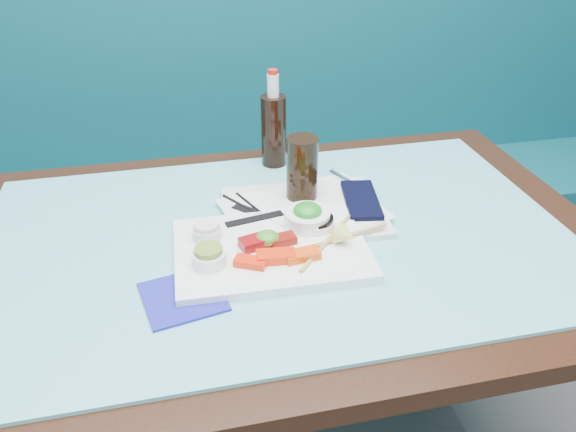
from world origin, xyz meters
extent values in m
cube|color=#0E4F58|center=(0.00, 2.22, 0.23)|extent=(3.00, 0.55, 0.45)
cube|color=#0E4F58|center=(0.00, 2.44, 0.70)|extent=(3.00, 0.12, 0.95)
cube|color=black|center=(0.00, 1.45, 0.73)|extent=(1.40, 0.90, 0.04)
cylinder|color=black|center=(-0.62, 1.82, 0.35)|extent=(0.06, 0.06, 0.71)
cylinder|color=black|center=(0.62, 1.82, 0.35)|extent=(0.06, 0.06, 0.71)
cube|color=#69C4D3|center=(0.00, 1.45, 0.75)|extent=(1.22, 0.76, 0.01)
cube|color=white|center=(-0.03, 1.39, 0.77)|extent=(0.39, 0.28, 0.02)
cube|color=red|center=(-0.08, 1.33, 0.78)|extent=(0.07, 0.05, 0.01)
cube|color=red|center=(-0.03, 1.34, 0.79)|extent=(0.08, 0.04, 0.02)
cube|color=#EB4D09|center=(0.02, 1.33, 0.79)|extent=(0.07, 0.04, 0.02)
cube|color=maroon|center=(-0.06, 1.39, 0.79)|extent=(0.07, 0.05, 0.02)
cube|color=maroon|center=(0.00, 1.39, 0.79)|extent=(0.05, 0.04, 0.02)
ellipsoid|color=#40861F|center=(-0.03, 1.40, 0.79)|extent=(0.06, 0.05, 0.03)
cylinder|color=white|center=(-0.15, 1.35, 0.79)|extent=(0.08, 0.08, 0.03)
cylinder|color=olive|center=(-0.15, 1.35, 0.81)|extent=(0.07, 0.07, 0.01)
cylinder|color=silver|center=(-0.15, 1.44, 0.79)|extent=(0.07, 0.07, 0.02)
cylinder|color=beige|center=(-0.15, 1.44, 0.81)|extent=(0.06, 0.06, 0.01)
cylinder|color=white|center=(0.08, 1.44, 0.79)|extent=(0.10, 0.10, 0.02)
cylinder|color=black|center=(0.08, 1.44, 0.80)|extent=(0.09, 0.09, 0.01)
cone|color=#E3E06B|center=(0.12, 1.36, 0.80)|extent=(0.06, 0.06, 0.05)
cube|color=black|center=(-0.04, 1.49, 0.78)|extent=(0.13, 0.04, 0.00)
cylinder|color=tan|center=(0.08, 1.37, 0.78)|extent=(0.15, 0.17, 0.01)
cylinder|color=tan|center=(0.09, 1.37, 0.78)|extent=(0.26, 0.08, 0.01)
cube|color=silver|center=(0.07, 1.52, 0.76)|extent=(0.36, 0.28, 0.01)
cube|color=white|center=(0.07, 1.52, 0.77)|extent=(0.37, 0.30, 0.00)
cylinder|color=white|center=(0.06, 1.45, 0.79)|extent=(0.11, 0.11, 0.04)
ellipsoid|color=#1E8220|center=(0.06, 1.45, 0.81)|extent=(0.08, 0.08, 0.03)
cylinder|color=black|center=(0.08, 1.58, 0.84)|extent=(0.08, 0.08, 0.15)
cube|color=black|center=(0.21, 1.52, 0.78)|extent=(0.10, 0.18, 0.01)
cylinder|color=silver|center=(0.20, 1.63, 0.78)|extent=(0.05, 0.10, 0.01)
cylinder|color=black|center=(-0.03, 1.51, 0.77)|extent=(0.14, 0.21, 0.01)
cylinder|color=black|center=(-0.02, 1.51, 0.77)|extent=(0.09, 0.22, 0.01)
cube|color=black|center=(-0.02, 1.51, 0.77)|extent=(0.12, 0.13, 0.00)
cylinder|color=black|center=(0.06, 1.79, 0.85)|extent=(0.08, 0.08, 0.18)
cylinder|color=white|center=(0.06, 1.79, 0.97)|extent=(0.04, 0.04, 0.06)
cylinder|color=red|center=(0.06, 1.79, 1.00)|extent=(0.03, 0.03, 0.01)
cube|color=#1B1F99|center=(-0.21, 1.29, 0.76)|extent=(0.16, 0.16, 0.01)
camera|label=1|loc=(-0.19, 0.49, 1.41)|focal=35.00mm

